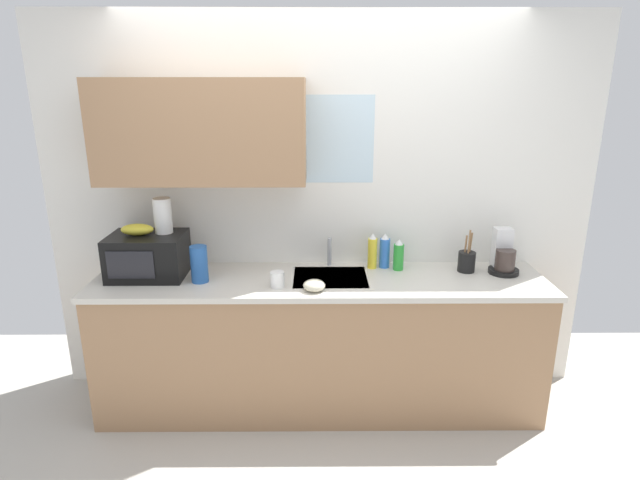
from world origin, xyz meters
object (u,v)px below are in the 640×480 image
Objects in this scene: dish_soap_bottle_blue at (385,252)px; small_bowl at (314,285)px; dish_soap_bottle_green at (399,256)px; microwave at (148,256)px; mug_white at (277,279)px; coffee_maker at (503,256)px; utensil_crock at (467,261)px; dish_soap_bottle_yellow at (372,252)px; cereal_canister at (199,264)px; banana_bunch at (137,229)px; paper_towel_roll at (163,216)px.

dish_soap_bottle_blue reaches higher than small_bowl.
microwave is at bearing -176.20° from dish_soap_bottle_green.
microwave is 0.85m from mug_white.
utensil_crock reaches higher than coffee_maker.
dish_soap_bottle_green is (0.17, -0.04, -0.01)m from dish_soap_bottle_yellow.
dish_soap_bottle_yellow is at bearing 173.42° from utensil_crock.
cereal_canister is 2.39× the size of mug_white.
banana_bunch is 0.18m from paper_towel_roll.
microwave is 1.64× the size of coffee_maker.
dish_soap_bottle_blue is 1.77× the size of small_bowl.
paper_towel_roll reaches higher than cereal_canister.
utensil_crock reaches higher than small_bowl.
dish_soap_bottle_blue is at bearing 171.02° from utensil_crock.
dish_soap_bottle_green reaches higher than small_bowl.
dish_soap_bottle_blue reaches higher than dish_soap_bottle_green.
utensil_crock is at bearing 177.15° from coffee_maker.
mug_white is at bearing -153.37° from dish_soap_bottle_blue.
dish_soap_bottle_green is 0.73× the size of utensil_crock.
utensil_crock is at bearing 1.93° from banana_bunch.
dish_soap_bottle_yellow is 0.55m from small_bowl.
paper_towel_roll is 0.79× the size of coffee_maker.
dish_soap_bottle_green is at bearing 2.08° from paper_towel_roll.
utensil_crock reaches higher than cereal_canister.
microwave is 0.18m from banana_bunch.
dish_soap_bottle_yellow is (1.32, 0.09, -0.27)m from paper_towel_roll.
microwave is 1.51m from dish_soap_bottle_blue.
mug_white is 0.34× the size of utensil_crock.
utensil_crock is (1.68, 0.17, -0.04)m from cereal_canister.
microwave is 1.43m from dish_soap_bottle_yellow.
coffee_maker reaches higher than dish_soap_bottle_blue.
dish_soap_bottle_green is at bearing -11.91° from dish_soap_bottle_yellow.
microwave is 2.00× the size of dish_soap_bottle_blue.
cereal_canister is at bearing -170.71° from dish_soap_bottle_green.
mug_white is (-1.43, -0.25, -0.06)m from coffee_maker.
dish_soap_bottle_blue is 1.01× the size of cereal_canister.
cereal_canister is at bearing -167.78° from dish_soap_bottle_blue.
dish_soap_bottle_blue is 1.19m from cereal_canister.
banana_bunch reaches higher than dish_soap_bottle_yellow.
utensil_crock is (0.52, -0.08, -0.04)m from dish_soap_bottle_blue.
coffee_maker is 1.19× the size of dish_soap_bottle_yellow.
microwave is 2.03m from utensil_crock.
utensil_crock is (2.02, 0.07, -0.07)m from microwave.
small_bowl is (-1.21, -0.31, -0.07)m from coffee_maker.
cereal_canister is 0.80× the size of utensil_crock.
paper_towel_roll is at bearing -176.14° from dish_soap_bottle_yellow.
banana_bunch is 1.65m from dish_soap_bottle_green.
dish_soap_bottle_blue is (1.40, 0.10, -0.27)m from paper_towel_roll.
dish_soap_bottle_green is 0.91× the size of cereal_canister.
dish_soap_bottle_green is at bearing 9.29° from cereal_canister.
banana_bunch is at bearing 167.10° from small_bowl.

